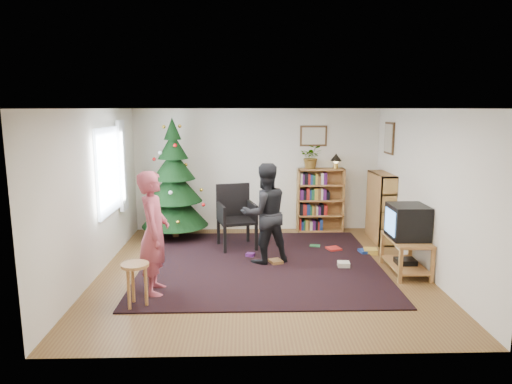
{
  "coord_description": "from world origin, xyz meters",
  "views": [
    {
      "loc": [
        -0.27,
        -6.8,
        2.51
      ],
      "look_at": [
        -0.06,
        0.83,
        1.1
      ],
      "focal_mm": 32.0,
      "sensor_mm": 36.0,
      "label": 1
    }
  ],
  "objects_px": {
    "picture_right": "(389,138)",
    "potted_plant": "(311,157)",
    "bookshelf_right": "(381,206)",
    "stool": "(135,273)",
    "christmas_tree": "(174,189)",
    "person_standing": "(154,233)",
    "person_by_chair": "(265,214)",
    "bookshelf_back": "(320,199)",
    "table_lamp": "(336,158)",
    "picture_back": "(313,136)",
    "crt_tv": "(408,222)",
    "armchair": "(237,213)",
    "tv_stand": "(406,252)"
  },
  "relations": [
    {
      "from": "person_by_chair",
      "to": "christmas_tree",
      "type": "bearing_deg",
      "value": -61.0
    },
    {
      "from": "picture_back",
      "to": "armchair",
      "type": "height_order",
      "value": "picture_back"
    },
    {
      "from": "bookshelf_back",
      "to": "person_by_chair",
      "type": "relative_size",
      "value": 0.79
    },
    {
      "from": "picture_right",
      "to": "bookshelf_back",
      "type": "relative_size",
      "value": 0.46
    },
    {
      "from": "picture_right",
      "to": "bookshelf_back",
      "type": "bearing_deg",
      "value": 153.37
    },
    {
      "from": "picture_back",
      "to": "potted_plant",
      "type": "distance_m",
      "value": 0.43
    },
    {
      "from": "bookshelf_right",
      "to": "armchair",
      "type": "relative_size",
      "value": 1.14
    },
    {
      "from": "christmas_tree",
      "to": "crt_tv",
      "type": "height_order",
      "value": "christmas_tree"
    },
    {
      "from": "christmas_tree",
      "to": "armchair",
      "type": "height_order",
      "value": "christmas_tree"
    },
    {
      "from": "picture_back",
      "to": "potted_plant",
      "type": "relative_size",
      "value": 1.14
    },
    {
      "from": "bookshelf_back",
      "to": "potted_plant",
      "type": "distance_m",
      "value": 0.9
    },
    {
      "from": "armchair",
      "to": "crt_tv",
      "type": "bearing_deg",
      "value": -43.42
    },
    {
      "from": "christmas_tree",
      "to": "armchair",
      "type": "bearing_deg",
      "value": -26.46
    },
    {
      "from": "picture_back",
      "to": "stool",
      "type": "relative_size",
      "value": 0.94
    },
    {
      "from": "bookshelf_back",
      "to": "picture_right",
      "type": "bearing_deg",
      "value": -26.63
    },
    {
      "from": "person_standing",
      "to": "person_by_chair",
      "type": "xyz_separation_m",
      "value": [
        1.55,
        1.22,
        -0.02
      ]
    },
    {
      "from": "crt_tv",
      "to": "person_by_chair",
      "type": "height_order",
      "value": "person_by_chair"
    },
    {
      "from": "bookshelf_right",
      "to": "person_standing",
      "type": "height_order",
      "value": "person_standing"
    },
    {
      "from": "bookshelf_back",
      "to": "potted_plant",
      "type": "relative_size",
      "value": 2.7
    },
    {
      "from": "person_by_chair",
      "to": "stool",
      "type": "bearing_deg",
      "value": 25.42
    },
    {
      "from": "picture_right",
      "to": "person_by_chair",
      "type": "height_order",
      "value": "picture_right"
    },
    {
      "from": "armchair",
      "to": "stool",
      "type": "height_order",
      "value": "armchair"
    },
    {
      "from": "person_standing",
      "to": "person_by_chair",
      "type": "relative_size",
      "value": 1.03
    },
    {
      "from": "bookshelf_right",
      "to": "potted_plant",
      "type": "distance_m",
      "value": 1.67
    },
    {
      "from": "bookshelf_right",
      "to": "person_standing",
      "type": "distance_m",
      "value": 4.56
    },
    {
      "from": "picture_right",
      "to": "potted_plant",
      "type": "height_order",
      "value": "picture_right"
    },
    {
      "from": "potted_plant",
      "to": "person_by_chair",
      "type": "bearing_deg",
      "value": -117.95
    },
    {
      "from": "crt_tv",
      "to": "person_standing",
      "type": "distance_m",
      "value": 3.77
    },
    {
      "from": "stool",
      "to": "picture_back",
      "type": "bearing_deg",
      "value": 53.37
    },
    {
      "from": "bookshelf_back",
      "to": "tv_stand",
      "type": "distance_m",
      "value": 2.67
    },
    {
      "from": "bookshelf_right",
      "to": "stool",
      "type": "distance_m",
      "value": 4.95
    },
    {
      "from": "tv_stand",
      "to": "stool",
      "type": "height_order",
      "value": "stool"
    },
    {
      "from": "person_by_chair",
      "to": "table_lamp",
      "type": "height_order",
      "value": "person_by_chair"
    },
    {
      "from": "picture_back",
      "to": "crt_tv",
      "type": "height_order",
      "value": "picture_back"
    },
    {
      "from": "person_standing",
      "to": "table_lamp",
      "type": "relative_size",
      "value": 5.54
    },
    {
      "from": "christmas_tree",
      "to": "potted_plant",
      "type": "relative_size",
      "value": 4.85
    },
    {
      "from": "picture_back",
      "to": "stool",
      "type": "height_order",
      "value": "picture_back"
    },
    {
      "from": "stool",
      "to": "potted_plant",
      "type": "xyz_separation_m",
      "value": [
        2.75,
        3.63,
        1.09
      ]
    },
    {
      "from": "stool",
      "to": "person_standing",
      "type": "height_order",
      "value": "person_standing"
    },
    {
      "from": "person_by_chair",
      "to": "potted_plant",
      "type": "height_order",
      "value": "potted_plant"
    },
    {
      "from": "person_standing",
      "to": "person_by_chair",
      "type": "distance_m",
      "value": 1.98
    },
    {
      "from": "bookshelf_back",
      "to": "stool",
      "type": "bearing_deg",
      "value": -129.08
    },
    {
      "from": "bookshelf_right",
      "to": "person_standing",
      "type": "bearing_deg",
      "value": 122.84
    },
    {
      "from": "picture_right",
      "to": "picture_back",
      "type": "bearing_deg",
      "value": 151.31
    },
    {
      "from": "bookshelf_back",
      "to": "crt_tv",
      "type": "height_order",
      "value": "bookshelf_back"
    },
    {
      "from": "bookshelf_back",
      "to": "bookshelf_right",
      "type": "distance_m",
      "value": 1.25
    },
    {
      "from": "bookshelf_right",
      "to": "christmas_tree",
      "type": "bearing_deg",
      "value": 86.14
    },
    {
      "from": "table_lamp",
      "to": "christmas_tree",
      "type": "bearing_deg",
      "value": -172.36
    },
    {
      "from": "table_lamp",
      "to": "picture_back",
      "type": "bearing_deg",
      "value": 163.24
    },
    {
      "from": "crt_tv",
      "to": "potted_plant",
      "type": "distance_m",
      "value": 2.82
    }
  ]
}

